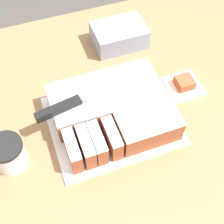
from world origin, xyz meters
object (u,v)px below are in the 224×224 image
(knife, at_px, (67,105))
(brownie, at_px, (184,83))
(cake, at_px, (113,110))
(storage_box, at_px, (119,35))
(cake_board, at_px, (112,120))
(coffee_cup, at_px, (9,154))

(knife, height_order, brownie, knife)
(knife, distance_m, brownie, 0.38)
(cake, bearing_deg, storage_box, 66.21)
(knife, xyz_separation_m, brownie, (0.37, 0.02, -0.07))
(brownie, distance_m, storage_box, 0.29)
(cake_board, xyz_separation_m, knife, (-0.12, 0.03, 0.09))
(brownie, bearing_deg, coffee_cup, -171.85)
(knife, relative_size, coffee_cup, 3.29)
(cake_board, bearing_deg, brownie, 9.92)
(cake, relative_size, coffee_cup, 3.54)
(coffee_cup, xyz_separation_m, storage_box, (0.43, 0.34, -0.01))
(cake_board, height_order, coffee_cup, coffee_cup)
(storage_box, bearing_deg, knife, -132.69)
(knife, xyz_separation_m, storage_box, (0.25, 0.28, -0.06))
(cake, distance_m, brownie, 0.26)
(cake_board, distance_m, brownie, 0.26)
(cake_board, relative_size, brownie, 6.82)
(knife, relative_size, storage_box, 1.66)
(cake, xyz_separation_m, coffee_cup, (-0.30, -0.04, 0.00))
(coffee_cup, bearing_deg, cake_board, 6.60)
(cake, distance_m, knife, 0.13)
(cake, height_order, knife, knife)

